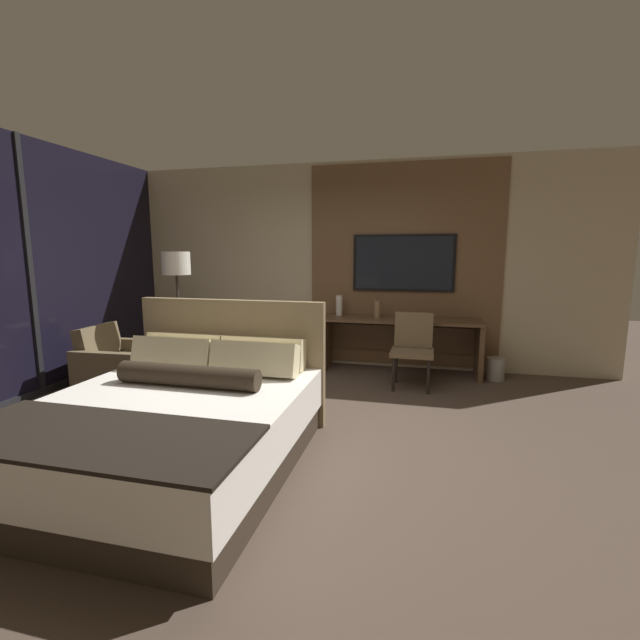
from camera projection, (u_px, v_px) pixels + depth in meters
The scene contains 13 objects.
ground_plane at pixel (284, 436), 3.72m from camera, with size 16.00×16.00×0.00m, color #4C3D33.
wall_back_tv_panel at pixel (350, 266), 5.97m from camera, with size 7.20×0.09×2.80m.
wall_left_window at pixel (29, 276), 4.60m from camera, with size 0.06×6.00×2.80m.
bed at pixel (178, 421), 3.18m from camera, with size 1.81×2.13×1.15m.
desk at pixel (400, 335), 5.64m from camera, with size 2.04×0.56×0.73m.
tv at pixel (403, 263), 5.72m from camera, with size 1.34×0.04×0.76m.
desk_chair at pixel (413, 344), 5.06m from camera, with size 0.50×0.49×0.87m.
armchair_by_window at pixel (122, 368), 4.98m from camera, with size 0.85×0.86×0.75m.
floor_lamp at pixel (177, 273), 5.24m from camera, with size 0.34×0.34×1.59m.
vase_tall at pixel (377, 309), 5.62m from camera, with size 0.09×0.09×0.23m.
vase_short at pixel (339, 305), 5.85m from camera, with size 0.09×0.09×0.27m.
book at pixel (421, 319), 5.46m from camera, with size 0.23×0.16×0.03m.
waste_bin at pixel (495, 369), 5.35m from camera, with size 0.22×0.22×0.28m.
Camera 1 is at (1.14, -3.35, 1.58)m, focal length 24.00 mm.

